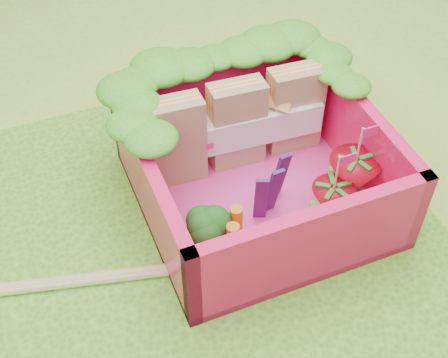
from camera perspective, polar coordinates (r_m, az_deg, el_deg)
name	(u,v)px	position (r m, az deg, el deg)	size (l,w,h in m)	color
ground	(199,239)	(3.49, -2.32, -5.48)	(14.00, 14.00, 0.00)	#83CB39
placemat	(199,237)	(3.48, -2.33, -5.33)	(2.60, 2.60, 0.03)	#489F24
bento_floor	(256,196)	(3.63, 2.98, -1.56)	(1.30, 1.30, 0.05)	#E53A94
bento_box	(258,166)	(3.44, 3.14, 1.22)	(1.30, 1.30, 0.55)	#EF1452
lettuce_ruffle	(227,70)	(3.54, 0.25, 9.90)	(1.43, 0.76, 0.11)	#218D19
sandwich_stack	(238,125)	(3.61, 1.25, 4.99)	(1.07, 0.24, 0.56)	#A48957
broccoli	(206,231)	(3.20, -1.69, -4.79)	(0.31, 0.31, 0.25)	#549447
carrot_sticks	(234,233)	(3.26, 0.96, -4.92)	(0.13, 0.17, 0.25)	orange
purple_wedges	(271,188)	(3.38, 4.36, -0.84)	(0.24, 0.15, 0.38)	#431B60
strawberry_left	(331,202)	(3.44, 9.78, -2.11)	(0.23, 0.23, 0.47)	red
strawberry_right	(352,179)	(3.55, 11.64, 0.01)	(0.29, 0.29, 0.53)	red
snap_peas	(337,198)	(3.60, 10.28, -1.70)	(0.56, 0.60, 0.05)	#59AD36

